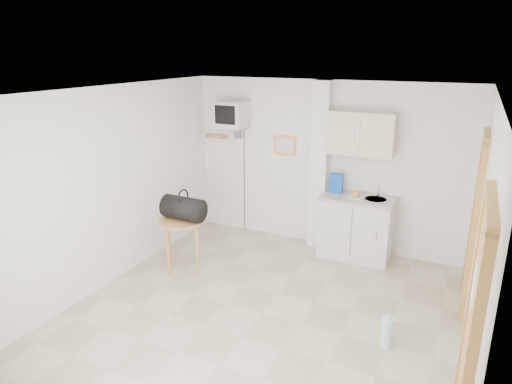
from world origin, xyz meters
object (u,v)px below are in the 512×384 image
at_px(water_bottle, 387,333).
at_px(crt_television, 232,115).
at_px(round_table, 182,227).
at_px(duffel_bag, 183,208).

bearing_deg(water_bottle, crt_television, 144.47).
height_order(crt_television, round_table, crt_television).
bearing_deg(water_bottle, round_table, 168.79).
distance_m(crt_television, water_bottle, 3.92).
bearing_deg(round_table, water_bottle, -11.21).
relative_size(duffel_bag, water_bottle, 1.57).
relative_size(crt_television, water_bottle, 5.82).
bearing_deg(crt_television, duffel_bag, -88.76).
bearing_deg(round_table, duffel_bag, 42.59).
bearing_deg(duffel_bag, round_table, -135.36).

